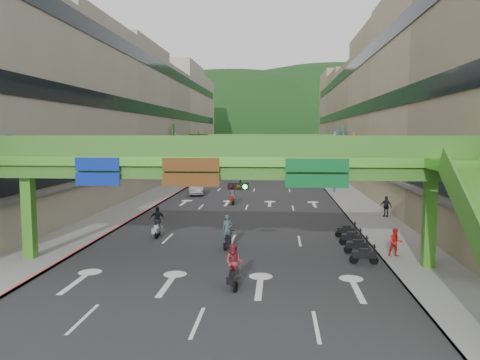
% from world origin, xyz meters
% --- Properties ---
extents(ground, '(320.00, 320.00, 0.00)m').
position_xyz_m(ground, '(0.00, 0.00, 0.00)').
color(ground, black).
rests_on(ground, ground).
extents(road_slab, '(18.00, 140.00, 0.02)m').
position_xyz_m(road_slab, '(0.00, 50.00, 0.01)').
color(road_slab, '#28282B').
rests_on(road_slab, ground).
extents(sidewalk_left, '(4.00, 140.00, 0.15)m').
position_xyz_m(sidewalk_left, '(-11.00, 50.00, 0.07)').
color(sidewalk_left, gray).
rests_on(sidewalk_left, ground).
extents(sidewalk_right, '(4.00, 140.00, 0.15)m').
position_xyz_m(sidewalk_right, '(11.00, 50.00, 0.07)').
color(sidewalk_right, gray).
rests_on(sidewalk_right, ground).
extents(curb_left, '(0.20, 140.00, 0.18)m').
position_xyz_m(curb_left, '(-9.10, 50.00, 0.09)').
color(curb_left, '#CC5959').
rests_on(curb_left, ground).
extents(curb_right, '(0.20, 140.00, 0.18)m').
position_xyz_m(curb_right, '(9.10, 50.00, 0.09)').
color(curb_right, gray).
rests_on(curb_right, ground).
extents(building_row_left, '(12.80, 95.00, 19.00)m').
position_xyz_m(building_row_left, '(-18.93, 50.00, 9.46)').
color(building_row_left, '#9E937F').
rests_on(building_row_left, ground).
extents(building_row_right, '(12.80, 95.00, 19.00)m').
position_xyz_m(building_row_right, '(18.93, 50.00, 9.46)').
color(building_row_right, gray).
rests_on(building_row_right, ground).
extents(overpass_near, '(28.00, 12.27, 7.10)m').
position_xyz_m(overpass_near, '(0.93, 5.38, 5.21)').
color(overpass_near, '#4C9E2D').
rests_on(overpass_near, ground).
extents(overpass_far, '(28.00, 2.20, 7.10)m').
position_xyz_m(overpass_far, '(0.00, 65.00, 5.40)').
color(overpass_far, '#4C9E2D').
rests_on(overpass_far, ground).
extents(hill_left, '(168.00, 140.00, 112.00)m').
position_xyz_m(hill_left, '(-15.00, 160.00, 0.00)').
color(hill_left, '#1C4419').
rests_on(hill_left, ground).
extents(hill_right, '(208.00, 176.00, 128.00)m').
position_xyz_m(hill_right, '(25.00, 180.00, 0.00)').
color(hill_right, '#1C4419').
rests_on(hill_right, ground).
extents(bunting_string, '(26.00, 0.36, 0.47)m').
position_xyz_m(bunting_string, '(0.00, 30.00, 5.96)').
color(bunting_string, black).
rests_on(bunting_string, ground).
extents(scooter_rider_near, '(0.76, 1.58, 2.14)m').
position_xyz_m(scooter_rider_near, '(-0.10, 9.63, 1.01)').
color(scooter_rider_near, black).
rests_on(scooter_rider_near, ground).
extents(scooter_rider_mid, '(0.98, 1.59, 2.12)m').
position_xyz_m(scooter_rider_mid, '(1.02, 2.09, 1.10)').
color(scooter_rider_mid, black).
rests_on(scooter_rider_mid, ground).
extents(scooter_rider_left, '(1.13, 1.60, 2.20)m').
position_xyz_m(scooter_rider_left, '(-5.31, 12.38, 1.12)').
color(scooter_rider_left, '#9997A0').
rests_on(scooter_rider_left, ground).
extents(scooter_rider_far, '(1.00, 1.60, 2.22)m').
position_xyz_m(scooter_rider_far, '(-1.56, 27.84, 1.14)').
color(scooter_rider_far, maroon).
rests_on(scooter_rider_far, ground).
extents(parked_scooter_row, '(1.60, 7.15, 1.08)m').
position_xyz_m(parked_scooter_row, '(7.80, 10.00, 0.52)').
color(parked_scooter_row, black).
rests_on(parked_scooter_row, ground).
extents(car_silver, '(2.20, 4.83, 1.53)m').
position_xyz_m(car_silver, '(-6.50, 35.05, 0.77)').
color(car_silver, '#95979C').
rests_on(car_silver, ground).
extents(car_yellow, '(1.98, 4.25, 1.41)m').
position_xyz_m(car_yellow, '(4.52, 58.58, 0.70)').
color(car_yellow, yellow).
rests_on(car_yellow, ground).
extents(pedestrian_red, '(0.81, 0.64, 1.64)m').
position_xyz_m(pedestrian_red, '(9.80, 8.00, 0.82)').
color(pedestrian_red, red).
rests_on(pedestrian_red, ground).
extents(pedestrian_dark, '(1.08, 0.99, 1.77)m').
position_xyz_m(pedestrian_dark, '(12.20, 21.15, 0.89)').
color(pedestrian_dark, black).
rests_on(pedestrian_dark, ground).
extents(pedestrian_blue, '(0.81, 0.55, 1.68)m').
position_xyz_m(pedestrian_blue, '(9.80, 37.95, 0.84)').
color(pedestrian_blue, navy).
rests_on(pedestrian_blue, ground).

